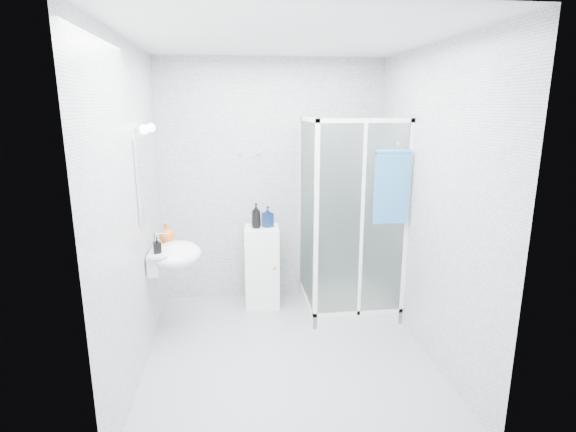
{
  "coord_description": "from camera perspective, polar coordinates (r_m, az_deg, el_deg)",
  "views": [
    {
      "loc": [
        -0.43,
        -3.51,
        2.1
      ],
      "look_at": [
        0.05,
        0.35,
        1.15
      ],
      "focal_mm": 28.0,
      "sensor_mm": 36.0,
      "label": 1
    }
  ],
  "objects": [
    {
      "name": "room",
      "position": [
        3.62,
        -0.1,
        0.98
      ],
      "size": [
        2.4,
        2.6,
        2.6
      ],
      "color": "silver",
      "rests_on": "ground"
    },
    {
      "name": "shower_enclosure",
      "position": [
        4.71,
        6.91,
        -6.9
      ],
      "size": [
        0.9,
        0.95,
        2.0
      ],
      "color": "white",
      "rests_on": "ground"
    },
    {
      "name": "wall_basin",
      "position": [
        4.2,
        -14.38,
        -4.78
      ],
      "size": [
        0.46,
        0.56,
        0.35
      ],
      "color": "white",
      "rests_on": "ground"
    },
    {
      "name": "mirror",
      "position": [
        4.07,
        -17.75,
        4.61
      ],
      "size": [
        0.02,
        0.6,
        0.7
      ],
      "primitive_type": "cube",
      "color": "white",
      "rests_on": "room"
    },
    {
      "name": "vanity_lights",
      "position": [
        4.02,
        -17.48,
        10.55
      ],
      "size": [
        0.1,
        0.4,
        0.08
      ],
      "color": "silver",
      "rests_on": "room"
    },
    {
      "name": "wall_hooks",
      "position": [
        4.79,
        -4.95,
        7.93
      ],
      "size": [
        0.23,
        0.06,
        0.03
      ],
      "color": "silver",
      "rests_on": "room"
    },
    {
      "name": "storage_cabinet",
      "position": [
        4.84,
        -3.3,
        -6.44
      ],
      "size": [
        0.38,
        0.39,
        0.87
      ],
      "rotation": [
        0.0,
        0.0,
        -0.06
      ],
      "color": "white",
      "rests_on": "ground"
    },
    {
      "name": "hand_towel",
      "position": [
        4.19,
        13.03,
        3.83
      ],
      "size": [
        0.32,
        0.05,
        0.68
      ],
      "color": "teal",
      "rests_on": "shower_enclosure"
    },
    {
      "name": "shampoo_bottle_a",
      "position": [
        4.67,
        -4.07,
        0.05
      ],
      "size": [
        0.12,
        0.12,
        0.26
      ],
      "primitive_type": "imported",
      "rotation": [
        0.0,
        0.0,
        0.17
      ],
      "color": "black",
      "rests_on": "storage_cabinet"
    },
    {
      "name": "shampoo_bottle_b",
      "position": [
        4.71,
        -2.6,
        -0.07
      ],
      "size": [
        0.13,
        0.13,
        0.22
      ],
      "primitive_type": "imported",
      "rotation": [
        0.0,
        0.0,
        0.36
      ],
      "color": "#0C224C",
      "rests_on": "storage_cabinet"
    },
    {
      "name": "soap_dispenser_orange",
      "position": [
        4.34,
        -15.14,
        -2.09
      ],
      "size": [
        0.16,
        0.16,
        0.18
      ],
      "primitive_type": "imported",
      "rotation": [
        0.0,
        0.0,
        -0.17
      ],
      "color": "#BA5615",
      "rests_on": "wall_basin"
    },
    {
      "name": "soap_dispenser_black",
      "position": [
        4.05,
        -16.29,
        -3.59
      ],
      "size": [
        0.08,
        0.08,
        0.14
      ],
      "primitive_type": "imported",
      "rotation": [
        0.0,
        0.0,
        0.3
      ],
      "color": "black",
      "rests_on": "wall_basin"
    }
  ]
}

